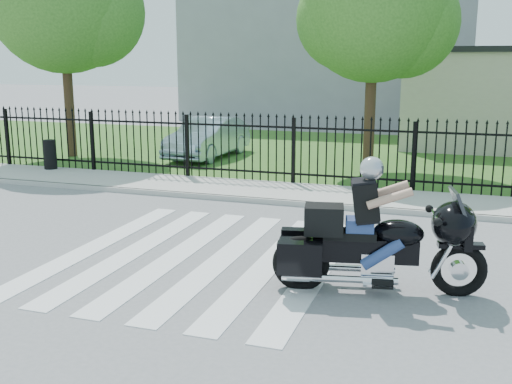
% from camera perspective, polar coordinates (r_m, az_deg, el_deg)
% --- Properties ---
extents(ground, '(120.00, 120.00, 0.00)m').
position_cam_1_polar(ground, '(10.14, -5.35, -6.19)').
color(ground, slate).
rests_on(ground, ground).
extents(crosswalk, '(5.00, 5.50, 0.01)m').
position_cam_1_polar(crosswalk, '(10.13, -5.35, -6.15)').
color(crosswalk, silver).
rests_on(crosswalk, ground).
extents(sidewalk, '(40.00, 2.00, 0.12)m').
position_cam_1_polar(sidewalk, '(14.67, 2.53, -0.05)').
color(sidewalk, '#ADAAA3').
rests_on(sidewalk, ground).
extents(curb, '(40.00, 0.12, 0.12)m').
position_cam_1_polar(curb, '(13.73, 1.38, -0.91)').
color(curb, '#ADAAA3').
rests_on(curb, ground).
extents(grass_strip, '(40.00, 12.00, 0.02)m').
position_cam_1_polar(grass_strip, '(21.38, 7.73, 3.66)').
color(grass_strip, '#2B6021').
rests_on(grass_strip, ground).
extents(iron_fence, '(26.00, 0.04, 1.80)m').
position_cam_1_polar(iron_fence, '(15.46, 3.59, 3.76)').
color(iron_fence, black).
rests_on(iron_fence, ground).
extents(tree_mid, '(4.20, 4.20, 6.78)m').
position_cam_1_polar(tree_mid, '(17.99, 11.18, 16.79)').
color(tree_mid, '#382316').
rests_on(tree_mid, ground).
extents(building_tall, '(15.00, 10.00, 12.00)m').
position_cam_1_polar(building_tall, '(35.56, 7.54, 16.80)').
color(building_tall, gray).
rests_on(building_tall, ground).
extents(motorcycle_rider, '(2.97, 1.36, 1.99)m').
position_cam_1_polar(motorcycle_rider, '(8.56, 11.10, -4.19)').
color(motorcycle_rider, black).
rests_on(motorcycle_rider, ground).
extents(parked_car, '(1.64, 4.12, 1.33)m').
position_cam_1_polar(parked_car, '(20.24, -4.59, 5.18)').
color(parked_car, '#A7BFD2').
rests_on(parked_car, grass_strip).
extents(litter_bin, '(0.40, 0.40, 0.85)m').
position_cam_1_polar(litter_bin, '(18.49, -19.03, 3.40)').
color(litter_bin, black).
rests_on(litter_bin, sidewalk).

